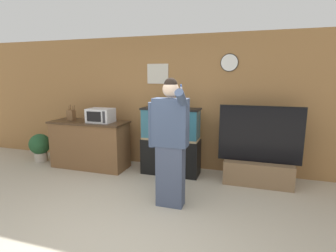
% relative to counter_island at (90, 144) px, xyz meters
% --- Properties ---
extents(ground_plane, '(18.00, 18.00, 0.00)m').
position_rel_counter_island_xyz_m(ground_plane, '(1.68, -2.04, -0.47)').
color(ground_plane, '#B2A893').
extents(wall_back_paneled, '(10.00, 0.08, 2.60)m').
position_rel_counter_island_xyz_m(wall_back_paneled, '(1.68, 0.60, 0.83)').
color(wall_back_paneled, olive).
rests_on(wall_back_paneled, ground_plane).
extents(counter_island, '(1.56, 0.61, 0.94)m').
position_rel_counter_island_xyz_m(counter_island, '(0.00, 0.00, 0.00)').
color(counter_island, brown).
rests_on(counter_island, ground_plane).
extents(microwave, '(0.48, 0.35, 0.27)m').
position_rel_counter_island_xyz_m(microwave, '(0.29, -0.02, 0.60)').
color(microwave, silver).
rests_on(microwave, counter_island).
extents(knife_block, '(0.14, 0.12, 0.31)m').
position_rel_counter_island_xyz_m(knife_block, '(-0.42, 0.02, 0.58)').
color(knife_block, brown).
rests_on(knife_block, counter_island).
extents(aquarium_on_stand, '(1.08, 0.41, 1.25)m').
position_rel_counter_island_xyz_m(aquarium_on_stand, '(1.66, 0.13, 0.15)').
color(aquarium_on_stand, black).
rests_on(aquarium_on_stand, ground_plane).
extents(tv_on_stand, '(1.36, 0.40, 1.35)m').
position_rel_counter_island_xyz_m(tv_on_stand, '(3.23, 0.09, -0.08)').
color(tv_on_stand, brown).
rests_on(tv_on_stand, ground_plane).
extents(person_standing, '(0.57, 0.43, 1.81)m').
position_rel_counter_island_xyz_m(person_standing, '(2.01, -1.06, 0.47)').
color(person_standing, '#424C66').
rests_on(person_standing, ground_plane).
extents(potted_plant, '(0.44, 0.44, 0.60)m').
position_rel_counter_island_xyz_m(potted_plant, '(-1.25, -0.02, -0.13)').
color(potted_plant, '#B2A899').
rests_on(potted_plant, ground_plane).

